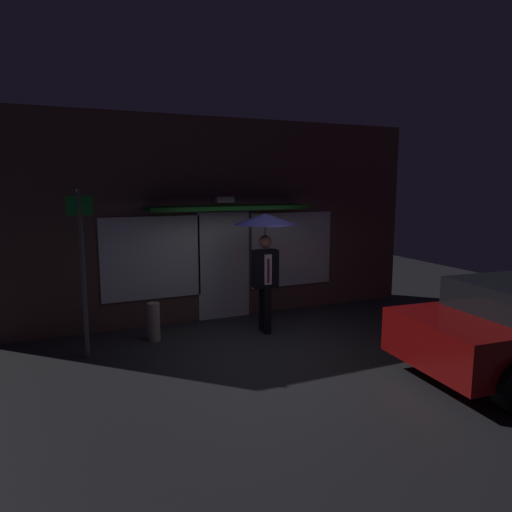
% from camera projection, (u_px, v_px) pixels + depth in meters
% --- Properties ---
extents(ground_plane, '(18.00, 18.00, 0.00)m').
position_uv_depth(ground_plane, '(270.00, 351.00, 7.71)').
color(ground_plane, '#2D2D33').
extents(building_facade, '(8.81, 1.00, 4.06)m').
position_uv_depth(building_facade, '(221.00, 221.00, 9.51)').
color(building_facade, brown).
rests_on(building_facade, ground).
extents(person_with_umbrella, '(1.15, 1.15, 2.22)m').
position_uv_depth(person_with_umbrella, '(265.00, 240.00, 8.47)').
color(person_with_umbrella, black).
rests_on(person_with_umbrella, ground).
extents(street_sign_post, '(0.40, 0.07, 2.68)m').
position_uv_depth(street_sign_post, '(83.00, 265.00, 7.25)').
color(street_sign_post, '#595B60').
rests_on(street_sign_post, ground).
extents(sidewalk_bollard, '(0.22, 0.22, 0.69)m').
position_uv_depth(sidewalk_bollard, '(154.00, 322.00, 8.19)').
color(sidewalk_bollard, '#B2A899').
rests_on(sidewalk_bollard, ground).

